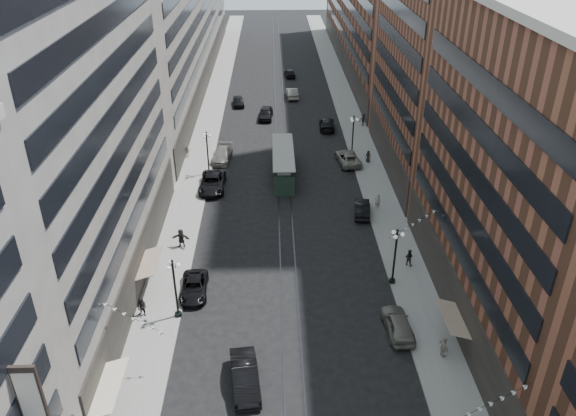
{
  "coord_description": "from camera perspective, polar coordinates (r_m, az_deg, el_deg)",
  "views": [
    {
      "loc": [
        -1.27,
        -8.16,
        30.27
      ],
      "look_at": [
        0.07,
        37.17,
        5.0
      ],
      "focal_mm": 35.0,
      "sensor_mm": 36.0,
      "label": 1
    }
  ],
  "objects": [
    {
      "name": "car_5",
      "position": [
        41.08,
        -4.39,
        -16.69
      ],
      "size": [
        2.49,
        5.44,
        1.73
      ],
      "primitive_type": "imported",
      "rotation": [
        0.0,
        0.0,
        0.13
      ],
      "color": "black",
      "rests_on": "ground"
    },
    {
      "name": "car_8",
      "position": [
        73.91,
        -6.72,
        5.43
      ],
      "size": [
        2.81,
        5.71,
        1.6
      ],
      "primitive_type": "imported",
      "rotation": [
        0.0,
        0.0,
        -0.11
      ],
      "color": "slate",
      "rests_on": "ground"
    },
    {
      "name": "car_2",
      "position": [
        49.65,
        -9.51,
        -7.93
      ],
      "size": [
        2.42,
        4.93,
        1.35
      ],
      "primitive_type": "imported",
      "rotation": [
        0.0,
        0.0,
        0.04
      ],
      "color": "black",
      "rests_on": "ground"
    },
    {
      "name": "lamppost_se_far",
      "position": [
        49.6,
        10.82,
        -4.68
      ],
      "size": [
        1.03,
        1.14,
        5.52
      ],
      "color": "black",
      "rests_on": "sidewalk_east"
    },
    {
      "name": "car_9",
      "position": [
        94.18,
        -5.06,
        10.74
      ],
      "size": [
        2.23,
        4.48,
        1.47
      ],
      "primitive_type": "imported",
      "rotation": [
        0.0,
        0.0,
        0.12
      ],
      "color": "black",
      "rests_on": "ground"
    },
    {
      "name": "building_east_far",
      "position": [
        116.07,
        7.85,
        19.82
      ],
      "size": [
        8.0,
        72.0,
        24.0
      ],
      "primitive_type": "cube",
      "color": "brown",
      "rests_on": "ground"
    },
    {
      "name": "rail_west",
      "position": [
        83.81,
        -1.2,
        7.96
      ],
      "size": [
        0.12,
        180.0,
        0.02
      ],
      "primitive_type": "cube",
      "color": "#2D2D33",
      "rests_on": "ground"
    },
    {
      "name": "pedestrian_extra_0",
      "position": [
        73.31,
        8.14,
        5.23
      ],
      "size": [
        0.86,
        0.68,
        1.54
      ],
      "primitive_type": "imported",
      "rotation": [
        0.0,
        0.0,
        5.87
      ],
      "color": "black",
      "rests_on": "sidewalk_east"
    },
    {
      "name": "car_13",
      "position": [
        87.98,
        -2.28,
        9.59
      ],
      "size": [
        2.44,
        5.27,
        1.75
      ],
      "primitive_type": "imported",
      "rotation": [
        0.0,
        0.0,
        -0.07
      ],
      "color": "black",
      "rests_on": "ground"
    },
    {
      "name": "car_7",
      "position": [
        66.4,
        -7.69,
        2.56
      ],
      "size": [
        2.87,
        6.19,
        1.72
      ],
      "primitive_type": "imported",
      "rotation": [
        0.0,
        0.0,
        -0.0
      ],
      "color": "black",
      "rests_on": "ground"
    },
    {
      "name": "pedestrian_5",
      "position": [
        55.72,
        -10.81,
        -3.01
      ],
      "size": [
        1.84,
        0.79,
        1.92
      ],
      "primitive_type": "imported",
      "rotation": [
        0.0,
        0.0,
        -0.16
      ],
      "color": "black",
      "rests_on": "sidewalk_west"
    },
    {
      "name": "lamppost_sw_mid",
      "position": [
        69.21,
        -8.18,
        5.71
      ],
      "size": [
        1.03,
        1.14,
        5.52
      ],
      "color": "black",
      "rests_on": "sidewalk_west"
    },
    {
      "name": "car_14",
      "position": [
        97.75,
        0.43,
        11.6
      ],
      "size": [
        2.11,
        5.15,
        1.66
      ],
      "primitive_type": "imported",
      "rotation": [
        0.0,
        0.0,
        3.21
      ],
      "color": "gray",
      "rests_on": "ground"
    },
    {
      "name": "building_east_mid",
      "position": [
        44.44,
        22.78,
        2.45
      ],
      "size": [
        8.0,
        30.0,
        24.0
      ],
      "primitive_type": "cube",
      "color": "brown",
      "rests_on": "ground"
    },
    {
      "name": "building_west_far",
      "position": [
        106.74,
        -10.76,
        19.35
      ],
      "size": [
        8.0,
        90.0,
        26.0
      ],
      "primitive_type": "cube",
      "color": "#A29C90",
      "rests_on": "ground"
    },
    {
      "name": "pedestrian_4",
      "position": [
        44.34,
        15.54,
        -13.48
      ],
      "size": [
        0.79,
        1.12,
        1.74
      ],
      "primitive_type": "imported",
      "rotation": [
        0.0,
        0.0,
        1.93
      ],
      "color": "#ABA08E",
      "rests_on": "sidewalk_east"
    },
    {
      "name": "pedestrian_2",
      "position": [
        47.82,
        -14.63,
        -9.71
      ],
      "size": [
        0.95,
        0.71,
        1.75
      ],
      "primitive_type": "imported",
      "rotation": [
        0.0,
        0.0,
        -0.33
      ],
      "color": "black",
      "rests_on": "sidewalk_west"
    },
    {
      "name": "lamppost_se_mid",
      "position": [
        74.11,
        6.6,
        7.43
      ],
      "size": [
        1.03,
        1.14,
        5.52
      ],
      "color": "black",
      "rests_on": "sidewalk_east"
    },
    {
      "name": "ground",
      "position": [
        74.58,
        -0.57,
        5.19
      ],
      "size": [
        220.0,
        220.0,
        0.0
      ],
      "primitive_type": "plane",
      "color": "black",
      "rests_on": "ground"
    },
    {
      "name": "sidewalk_west",
      "position": [
        84.35,
        -8.28,
        7.85
      ],
      "size": [
        4.0,
        180.0,
        0.15
      ],
      "primitive_type": "cube",
      "color": "gray",
      "rests_on": "ground"
    },
    {
      "name": "lamppost_sw_far",
      "position": [
        45.92,
        -11.41,
        -7.83
      ],
      "size": [
        1.03,
        1.14,
        5.52
      ],
      "color": "black",
      "rests_on": "sidewalk_west"
    },
    {
      "name": "car_11",
      "position": [
        72.89,
        6.1,
        5.09
      ],
      "size": [
        3.26,
        5.87,
        1.55
      ],
      "primitive_type": "imported",
      "rotation": [
        0.0,
        0.0,
        3.27
      ],
      "color": "gray",
      "rests_on": "ground"
    },
    {
      "name": "car_4",
      "position": [
        45.87,
        11.11,
        -11.47
      ],
      "size": [
        2.18,
        4.91,
        1.64
      ],
      "primitive_type": "imported",
      "rotation": [
        0.0,
        0.0,
        3.19
      ],
      "color": "slate",
      "rests_on": "ground"
    },
    {
      "name": "pedestrian_6",
      "position": [
        75.26,
        -10.19,
        5.71
      ],
      "size": [
        0.99,
        0.67,
        1.55
      ],
      "primitive_type": "imported",
      "rotation": [
        0.0,
        0.0,
        2.84
      ],
      "color": "#A49B87",
      "rests_on": "sidewalk_west"
    },
    {
      "name": "car_12",
      "position": [
        84.1,
        3.97,
        8.53
      ],
      "size": [
        2.47,
        5.45,
        1.55
      ],
      "primitive_type": "imported",
      "rotation": [
        0.0,
        0.0,
        3.08
      ],
      "color": "black",
      "rests_on": "ground"
    },
    {
      "name": "building_west_mid",
      "position": [
        46.97,
        -21.3,
        6.83
      ],
      "size": [
        8.0,
        36.0,
        28.0
      ],
      "primitive_type": "cube",
      "color": "#A29C90",
      "rests_on": "ground"
    },
    {
      "name": "rail_east",
      "position": [
        83.83,
        -0.23,
        7.97
      ],
      "size": [
        0.12,
        180.0,
        0.02
      ],
      "primitive_type": "cube",
      "color": "#2D2D33",
      "rests_on": "ground"
    },
    {
      "name": "pedestrian_9",
      "position": [
        85.45,
        7.65,
        8.88
      ],
      "size": [
        1.23,
        0.67,
        1.81
      ],
      "primitive_type": "imported",
      "rotation": [
        0.0,
        0.0,
        0.17
      ],
      "color": "black",
      "rests_on": "sidewalk_east"
    },
    {
      "name": "pedestrian_8",
      "position": [
        62.29,
        9.09,
        0.72
      ],
      "size": [
        0.71,
        0.55,
        1.73
      ],
      "primitive_type": "imported",
      "rotation": [
        0.0,
        0.0,
        3.37
      ],
      "color": "gray",
      "rests_on": "sidewalk_east"
    },
    {
      "name": "sidewalk_east",
      "position": [
        84.68,
        6.82,
        8.03
      ],
      "size": [
        4.0,
        180.0,
        0.15
      ],
      "primitive_type": "cube",
      "color": "gray",
      "rests_on": "ground"
    },
    {
      "name": "pedestrian_7",
      "position": [
        53.35,
        12.18,
        -4.92
      ],
      "size": [
        0.91,
        0.76,
        1.65
      ],
      "primitive_type": "imported",
      "rotation": [
        0.0,
        0.0,
        2.66
      ],
      "color": "black",
      "rests_on": "sidewalk_east"
    },
    {
      "name": "car_10",
      "position": [
        61.07,
        7.53,
        -0.05
      ],
      "size": [
        2.16,
        4.71,
        1.49
      ],
      "primitive_type": "imported",
      "rotation": [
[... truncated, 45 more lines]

